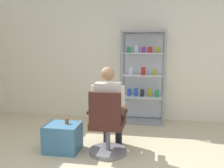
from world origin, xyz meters
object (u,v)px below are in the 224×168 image
object	(u,v)px
office_chair	(107,129)
tea_glass	(67,121)
seated_shopkeeper	(109,105)
storage_crate	(63,137)
display_cabinet_main	(143,77)

from	to	relation	value
office_chair	tea_glass	bearing A→B (deg)	173.46
seated_shopkeeper	storage_crate	size ratio (longest dim) A/B	2.53
display_cabinet_main	office_chair	world-z (taller)	display_cabinet_main
display_cabinet_main	seated_shopkeeper	bearing A→B (deg)	-104.43
office_chair	storage_crate	distance (m)	0.72
display_cabinet_main	seated_shopkeeper	world-z (taller)	display_cabinet_main
display_cabinet_main	seated_shopkeeper	xyz separation A→B (m)	(-0.42, -1.63, -0.25)
tea_glass	seated_shopkeeper	bearing A→B (deg)	8.05
office_chair	tea_glass	world-z (taller)	office_chair
display_cabinet_main	tea_glass	world-z (taller)	display_cabinet_main
office_chair	storage_crate	size ratio (longest dim) A/B	1.89
storage_crate	display_cabinet_main	bearing A→B (deg)	57.64
seated_shopkeeper	storage_crate	distance (m)	0.87
display_cabinet_main	office_chair	bearing A→B (deg)	-103.20
storage_crate	tea_glass	world-z (taller)	tea_glass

